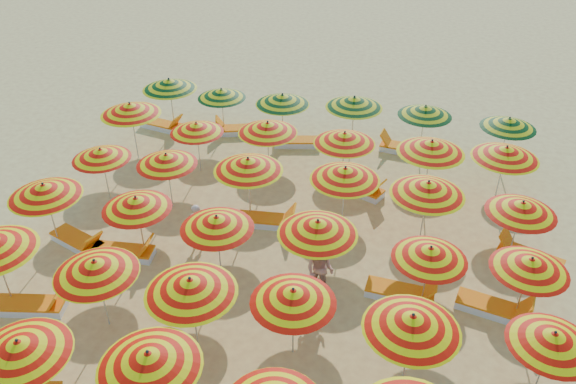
% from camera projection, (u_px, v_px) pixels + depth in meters
% --- Properties ---
extents(ground, '(120.00, 120.00, 0.00)m').
position_uv_depth(ground, '(284.00, 249.00, 15.83)').
color(ground, '#F1CD6B').
rests_on(ground, ground).
extents(umbrella_1, '(2.48, 2.48, 2.04)m').
position_uv_depth(umbrella_1, '(19.00, 348.00, 10.55)').
color(umbrella_1, silver).
rests_on(umbrella_1, ground).
extents(umbrella_2, '(2.40, 2.40, 2.09)m').
position_uv_depth(umbrella_2, '(149.00, 360.00, 10.27)').
color(umbrella_2, silver).
rests_on(umbrella_2, ground).
extents(umbrella_7, '(1.99, 1.99, 2.04)m').
position_uv_depth(umbrella_7, '(95.00, 267.00, 12.47)').
color(umbrella_7, silver).
rests_on(umbrella_7, ground).
extents(umbrella_8, '(2.31, 2.31, 2.13)m').
position_uv_depth(umbrella_8, '(191.00, 286.00, 11.85)').
color(umbrella_8, silver).
rests_on(umbrella_8, ground).
extents(umbrella_9, '(2.30, 2.30, 1.97)m').
position_uv_depth(umbrella_9, '(293.00, 296.00, 11.79)').
color(umbrella_9, silver).
rests_on(umbrella_9, ground).
extents(umbrella_10, '(2.14, 2.14, 2.10)m').
position_uv_depth(umbrella_10, '(412.00, 323.00, 11.02)').
color(umbrella_10, silver).
rests_on(umbrella_10, ground).
extents(umbrella_11, '(1.94, 1.94, 1.86)m').
position_uv_depth(umbrella_11, '(553.00, 339.00, 10.94)').
color(umbrella_11, silver).
rests_on(umbrella_11, ground).
extents(umbrella_12, '(2.32, 2.32, 2.08)m').
position_uv_depth(umbrella_12, '(44.00, 190.00, 15.01)').
color(umbrella_12, silver).
rests_on(umbrella_12, ground).
extents(umbrella_13, '(2.10, 2.10, 1.95)m').
position_uv_depth(umbrella_13, '(136.00, 203.00, 14.70)').
color(umbrella_13, silver).
rests_on(umbrella_13, ground).
extents(umbrella_14, '(2.30, 2.30, 1.98)m').
position_uv_depth(umbrella_14, '(217.00, 222.00, 13.95)').
color(umbrella_14, silver).
rests_on(umbrella_14, ground).
extents(umbrella_15, '(2.29, 2.29, 2.11)m').
position_uv_depth(umbrella_15, '(318.00, 227.00, 13.59)').
color(umbrella_15, silver).
rests_on(umbrella_15, ground).
extents(umbrella_16, '(1.89, 1.89, 1.89)m').
position_uv_depth(umbrella_16, '(430.00, 253.00, 13.07)').
color(umbrella_16, silver).
rests_on(umbrella_16, ground).
extents(umbrella_17, '(2.04, 2.04, 1.89)m').
position_uv_depth(umbrella_17, '(531.00, 264.00, 12.75)').
color(umbrella_17, silver).
rests_on(umbrella_17, ground).
extents(umbrella_18, '(2.22, 2.22, 1.88)m').
position_uv_depth(umbrella_18, '(101.00, 154.00, 17.00)').
color(umbrella_18, silver).
rests_on(umbrella_18, ground).
extents(umbrella_19, '(2.27, 2.27, 1.93)m').
position_uv_depth(umbrella_19, '(166.00, 159.00, 16.64)').
color(umbrella_19, silver).
rests_on(umbrella_19, ground).
extents(umbrella_20, '(2.26, 2.26, 2.14)m').
position_uv_depth(umbrella_20, '(248.00, 165.00, 16.03)').
color(umbrella_20, silver).
rests_on(umbrella_20, ground).
extents(umbrella_21, '(2.52, 2.52, 2.11)m').
position_uv_depth(umbrella_21, '(345.00, 174.00, 15.65)').
color(umbrella_21, silver).
rests_on(umbrella_21, ground).
extents(umbrella_22, '(2.08, 2.08, 2.15)m').
position_uv_depth(umbrella_22, '(428.00, 188.00, 14.99)').
color(umbrella_22, silver).
rests_on(umbrella_22, ground).
extents(umbrella_23, '(2.32, 2.32, 1.94)m').
position_uv_depth(umbrella_23, '(522.00, 208.00, 14.55)').
color(umbrella_23, silver).
rests_on(umbrella_23, ground).
extents(umbrella_24, '(2.48, 2.48, 2.18)m').
position_uv_depth(umbrella_24, '(130.00, 109.00, 19.06)').
color(umbrella_24, silver).
rests_on(umbrella_24, ground).
extents(umbrella_25, '(2.03, 2.03, 1.88)m').
position_uv_depth(umbrella_25, '(197.00, 128.00, 18.46)').
color(umbrella_25, silver).
rests_on(umbrella_25, ground).
extents(umbrella_26, '(2.00, 2.00, 2.07)m').
position_uv_depth(umbrella_26, '(268.00, 128.00, 18.10)').
color(umbrella_26, silver).
rests_on(umbrella_26, ground).
extents(umbrella_27, '(2.47, 2.47, 2.07)m').
position_uv_depth(umbrella_27, '(345.00, 138.00, 17.50)').
color(umbrella_27, silver).
rests_on(umbrella_27, ground).
extents(umbrella_28, '(2.65, 2.65, 2.17)m').
position_uv_depth(umbrella_28, '(431.00, 147.00, 16.85)').
color(umbrella_28, silver).
rests_on(umbrella_28, ground).
extents(umbrella_29, '(2.13, 2.13, 2.12)m').
position_uv_depth(umbrella_29, '(506.00, 153.00, 16.65)').
color(umbrella_29, silver).
rests_on(umbrella_29, ground).
extents(umbrella_30, '(2.26, 2.26, 2.16)m').
position_uv_depth(umbrella_30, '(169.00, 84.00, 20.89)').
color(umbrella_30, silver).
rests_on(umbrella_30, ground).
extents(umbrella_31, '(2.11, 2.11, 1.90)m').
position_uv_depth(umbrella_31, '(222.00, 94.00, 20.74)').
color(umbrella_31, silver).
rests_on(umbrella_31, ground).
extents(umbrella_32, '(2.49, 2.49, 2.06)m').
position_uv_depth(umbrella_32, '(282.00, 99.00, 19.96)').
color(umbrella_32, silver).
rests_on(umbrella_32, ground).
extents(umbrella_33, '(2.63, 2.63, 2.14)m').
position_uv_depth(umbrella_33, '(354.00, 102.00, 19.59)').
color(umbrella_33, silver).
rests_on(umbrella_33, ground).
extents(umbrella_34, '(2.44, 2.44, 1.98)m').
position_uv_depth(umbrella_34, '(425.00, 111.00, 19.32)').
color(umbrella_34, silver).
rests_on(umbrella_34, ground).
extents(umbrella_35, '(2.42, 2.42, 1.94)m').
position_uv_depth(umbrella_35, '(509.00, 123.00, 18.62)').
color(umbrella_35, silver).
rests_on(umbrella_35, ground).
extents(lounger_2, '(1.81, 0.89, 0.69)m').
position_uv_depth(lounger_2, '(32.00, 305.00, 13.77)').
color(lounger_2, white).
rests_on(lounger_2, ground).
extents(lounger_3, '(1.83, 1.16, 0.69)m').
position_uv_depth(lounger_3, '(78.00, 241.00, 15.87)').
color(lounger_3, white).
rests_on(lounger_3, ground).
extents(lounger_4, '(1.78, 0.73, 0.69)m').
position_uv_depth(lounger_4, '(124.00, 252.00, 15.48)').
color(lounger_4, white).
rests_on(lounger_4, ground).
extents(lounger_5, '(1.78, 0.73, 0.69)m').
position_uv_depth(lounger_5, '(402.00, 293.00, 14.14)').
color(lounger_5, white).
rests_on(lounger_5, ground).
extents(lounger_6, '(1.82, 0.96, 0.69)m').
position_uv_depth(lounger_6, '(494.00, 308.00, 13.70)').
color(lounger_6, white).
rests_on(lounger_6, ground).
extents(lounger_7, '(1.78, 0.73, 0.69)m').
position_uv_depth(lounger_7, '(268.00, 220.00, 16.70)').
color(lounger_7, white).
rests_on(lounger_7, ground).
extents(lounger_8, '(1.82, 1.18, 0.69)m').
position_uv_depth(lounger_8, '(528.00, 257.00, 15.31)').
color(lounger_8, white).
rests_on(lounger_8, ground).
extents(lounger_9, '(1.82, 1.25, 0.69)m').
position_uv_depth(lounger_9, '(359.00, 188.00, 18.16)').
color(lounger_9, white).
rests_on(lounger_9, ground).
extents(lounger_10, '(1.81, 0.92, 0.69)m').
position_uv_depth(lounger_10, '(162.00, 125.00, 21.94)').
color(lounger_10, white).
rests_on(lounger_10, ground).
extents(lounger_11, '(1.83, 1.10, 0.69)m').
position_uv_depth(lounger_11, '(238.00, 130.00, 21.62)').
color(lounger_11, white).
rests_on(lounger_11, ground).
extents(lounger_12, '(1.82, 0.94, 0.69)m').
position_uv_depth(lounger_12, '(296.00, 142.00, 20.81)').
color(lounger_12, white).
rests_on(lounger_12, ground).
extents(lounger_13, '(1.80, 0.84, 0.69)m').
position_uv_depth(lounger_13, '(403.00, 148.00, 20.39)').
color(lounger_13, white).
rests_on(lounger_13, ground).
extents(beachgoer_a, '(0.61, 0.57, 1.40)m').
position_uv_depth(beachgoer_a, '(197.00, 226.00, 15.57)').
color(beachgoer_a, tan).
rests_on(beachgoer_a, ground).
extents(beachgoer_b, '(0.86, 0.73, 1.53)m').
position_uv_depth(beachgoer_b, '(320.00, 270.00, 13.94)').
color(beachgoer_b, tan).
rests_on(beachgoer_b, ground).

